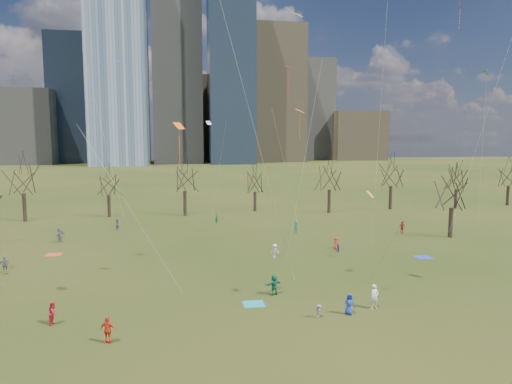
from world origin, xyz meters
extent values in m
plane|color=black|center=(0.00, 0.00, 0.00)|extent=(500.00, 500.00, 0.00)
cube|color=slate|center=(-35.00, 190.00, 59.00)|extent=(26.00, 26.00, 118.00)
cube|color=slate|center=(-8.00, 205.00, 47.50)|extent=(24.00, 24.00, 95.00)
cube|color=#384C66|center=(18.00, 195.00, 52.50)|extent=(22.00, 22.00, 105.00)
cube|color=#726347|center=(45.00, 215.00, 36.00)|extent=(28.00, 28.00, 72.00)
cube|color=#384C66|center=(-60.00, 220.00, 32.50)|extent=(25.00, 25.00, 65.00)
cube|color=slate|center=(70.00, 230.00, 29.00)|extent=(22.00, 22.00, 58.00)
cube|color=#726347|center=(5.00, 240.00, 24.00)|extent=(30.00, 30.00, 48.00)
cube|color=slate|center=(-85.00, 210.00, 18.00)|extent=(35.00, 30.00, 36.00)
cube|color=#726347|center=(95.00, 225.00, 14.00)|extent=(30.00, 28.00, 28.00)
cylinder|color=black|center=(-31.00, 39.00, 2.14)|extent=(0.55, 0.55, 4.28)
cylinder|color=black|center=(-19.00, 41.00, 1.80)|extent=(0.52, 0.52, 3.60)
cylinder|color=black|center=(-7.00, 40.00, 2.02)|extent=(0.54, 0.54, 4.05)
cylinder|color=black|center=(5.00, 43.00, 1.69)|extent=(0.51, 0.51, 3.38)
cylinder|color=black|center=(17.00, 39.00, 1.98)|extent=(0.54, 0.54, 3.96)
cylinder|color=black|center=(29.00, 41.00, 2.07)|extent=(0.54, 0.54, 4.14)
cylinder|color=black|center=(41.00, 40.00, 1.75)|extent=(0.52, 0.52, 3.51)
cylinder|color=black|center=(53.00, 42.00, 1.87)|extent=(0.53, 0.53, 3.74)
cylinder|color=black|center=(26.00, 18.00, 1.91)|extent=(0.53, 0.53, 3.83)
cube|color=teal|center=(-2.37, -1.11, 0.01)|extent=(1.60, 1.50, 0.03)
cube|color=#2539AD|center=(17.48, 9.41, 0.01)|extent=(1.60, 1.50, 0.03)
cube|color=red|center=(-21.33, 17.06, 0.01)|extent=(1.60, 1.50, 0.03)
imported|color=navy|center=(4.01, -4.24, 0.78)|extent=(0.77, 0.50, 1.56)
imported|color=white|center=(6.27, -3.47, 0.92)|extent=(0.77, 0.61, 1.83)
imported|color=red|center=(-16.28, -2.61, 0.79)|extent=(0.72, 0.86, 1.59)
imported|color=slate|center=(1.70, -4.47, 0.50)|extent=(0.57, 0.73, 0.99)
imported|color=red|center=(-12.21, -6.19, 0.85)|extent=(1.08, 0.71, 1.70)
imported|color=#16654F|center=(-0.43, 0.68, 0.84)|extent=(1.62, 1.13, 1.68)
imported|color=#222C97|center=(9.35, 13.05, 0.46)|extent=(0.52, 0.56, 0.92)
imported|color=silver|center=(1.98, 11.91, 0.73)|extent=(1.07, 0.85, 1.46)
imported|color=red|center=(21.22, 21.48, 0.80)|extent=(0.96, 0.45, 1.60)
imported|color=slate|center=(-22.17, 23.28, 0.90)|extent=(1.18, 1.74, 1.80)
imported|color=red|center=(9.56, 14.40, 0.70)|extent=(0.50, 0.72, 1.41)
imported|color=#197032|center=(-2.48, 32.75, 0.77)|extent=(0.56, 0.66, 1.53)
imported|color=slate|center=(-16.28, 29.67, 0.78)|extent=(0.95, 0.87, 1.56)
imported|color=#19724C|center=(7.39, 23.69, 0.80)|extent=(1.20, 1.08, 1.61)
imported|color=slate|center=(-23.87, 10.39, 0.84)|extent=(1.07, 0.74, 1.69)
plane|color=orange|center=(-7.69, -1.64, 13.35)|extent=(1.09, 1.05, 0.48)
cylinder|color=silver|center=(-10.74, -3.20, 7.38)|extent=(6.12, 3.13, 11.96)
cylinder|color=orange|center=(-7.69, -1.64, 11.75)|extent=(0.04, 0.04, 2.70)
plane|color=yellow|center=(1.04, -0.24, 21.51)|extent=(1.13, 1.12, 0.41)
cylinder|color=silver|center=(-2.31, -3.85, 11.46)|extent=(6.73, 7.24, 20.12)
cylinder|color=silver|center=(11.13, 7.11, 16.05)|extent=(2.56, 7.98, 29.30)
plane|color=green|center=(30.24, 18.65, 20.62)|extent=(0.75, 0.94, 0.59)
cylinder|color=silver|center=(29.13, 17.03, 11.01)|extent=(2.24, 3.25, 19.22)
plane|color=#353AE2|center=(-15.59, 31.27, 22.89)|extent=(1.00, 0.99, 0.26)
cylinder|color=silver|center=(-17.01, 26.63, 12.15)|extent=(2.86, 9.31, 21.50)
plane|color=orange|center=(6.65, 19.80, 15.77)|extent=(1.50, 1.51, 0.46)
cylinder|color=silver|center=(4.50, 17.73, 8.58)|extent=(4.31, 4.17, 14.38)
cylinder|color=orange|center=(6.65, 19.80, 13.93)|extent=(0.04, 0.04, 3.00)
plane|color=gold|center=(6.42, -1.81, 8.30)|extent=(0.80, 0.83, 0.50)
cylinder|color=silver|center=(6.19, -5.37, 4.85)|extent=(0.47, 7.14, 6.92)
plane|color=#DA5093|center=(23.44, 14.31, 27.35)|extent=(0.84, 0.92, 0.52)
cylinder|color=silver|center=(25.49, 11.80, 14.37)|extent=(4.11, 5.03, 25.95)
cylinder|color=#DA5093|center=(23.44, 14.31, 25.92)|extent=(0.04, 0.04, 2.40)
plane|color=white|center=(-4.08, 22.83, 14.39)|extent=(0.99, 0.90, 0.49)
cylinder|color=silver|center=(-3.50, 17.84, 7.90)|extent=(1.18, 10.00, 13.00)
plane|color=red|center=(1.90, 6.19, 18.79)|extent=(1.16, 1.16, 0.23)
cylinder|color=silver|center=(2.84, 4.21, 10.10)|extent=(1.90, 3.98, 17.40)
cylinder|color=red|center=(1.90, 6.19, 17.16)|extent=(0.04, 0.04, 2.76)
camera|label=1|loc=(-7.68, -33.96, 12.47)|focal=32.00mm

